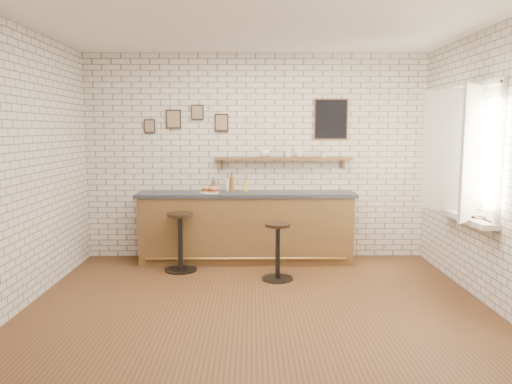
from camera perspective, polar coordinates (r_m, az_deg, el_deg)
ground at (r=5.70m, az=0.16°, el=-12.35°), size 5.00×5.00×0.00m
bar_counter at (r=7.21m, az=-1.11°, el=-4.01°), size 3.10×0.65×1.01m
sandwich_plate at (r=7.08m, az=-5.36°, el=-0.07°), size 0.28×0.28×0.01m
ciabatta_sandwich at (r=7.07m, az=-5.28°, el=0.31°), size 0.25×0.17×0.08m
potato_chips at (r=7.07m, az=-5.59°, el=-0.01°), size 0.27×0.19×0.00m
bitters_bottle_brown at (r=7.30m, az=-4.88°, el=0.74°), size 0.06×0.06×0.20m
bitters_bottle_white at (r=7.29m, az=-3.31°, el=0.82°), size 0.06×0.06×0.22m
bitters_bottle_amber at (r=7.28m, az=-2.78°, el=0.98°), size 0.06×0.06×0.27m
condiment_bottle_yellow at (r=7.28m, az=-1.19°, el=0.73°), size 0.06×0.06×0.18m
bar_stool_left at (r=6.83m, az=-8.65°, el=-5.44°), size 0.47×0.47×0.79m
bar_stool_right at (r=6.37m, az=2.50°, el=-6.59°), size 0.40×0.40×0.73m
wall_shelf at (r=7.30m, az=3.12°, el=3.82°), size 2.00×0.18×0.18m
shelf_cup_a at (r=7.28m, az=1.04°, el=4.42°), size 0.19×0.19×0.11m
shelf_cup_b at (r=7.30m, az=3.68°, el=4.39°), size 0.15×0.15×0.10m
shelf_cup_c at (r=7.31m, az=4.91°, el=4.37°), size 0.14×0.14×0.10m
shelf_cup_d at (r=7.36m, az=7.77°, el=4.29°), size 0.09×0.09×0.08m
back_wall_decor at (r=7.36m, az=1.75°, el=8.28°), size 2.96×0.02×0.56m
window_sill at (r=6.26m, az=22.67°, el=-2.61°), size 0.20×1.35×0.06m
casement_window at (r=6.17m, az=22.64°, el=4.26°), size 0.40×1.30×1.56m
book_lower at (r=6.05m, az=23.33°, el=-2.58°), size 0.18×0.23×0.02m
book_upper at (r=6.08m, az=23.21°, el=-2.34°), size 0.22×0.27×0.02m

